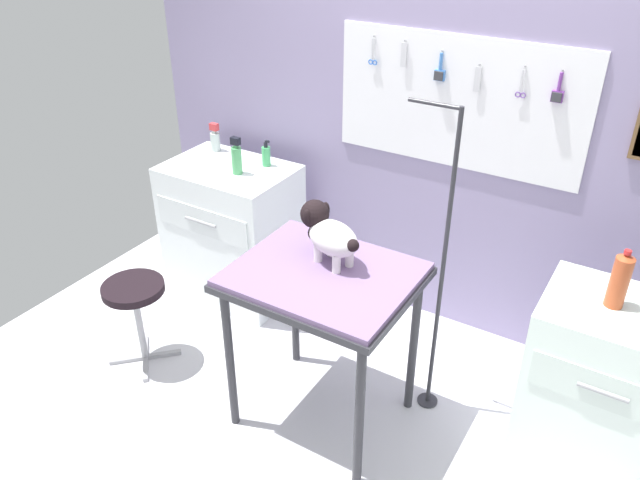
{
  "coord_description": "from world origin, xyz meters",
  "views": [
    {
      "loc": [
        1.18,
        -1.95,
        2.48
      ],
      "look_at": [
        -0.07,
        0.1,
        1.08
      ],
      "focal_mm": 35.08,
      "sensor_mm": 36.0,
      "label": 1
    }
  ],
  "objects_px": {
    "counter_left": "(233,231)",
    "shampoo_bottle": "(266,156)",
    "grooming_arm": "(439,283)",
    "dog": "(328,233)",
    "stool": "(135,299)",
    "grooming_table": "(323,289)",
    "soda_bottle": "(620,280)",
    "cabinet_right": "(604,388)"
  },
  "relations": [
    {
      "from": "shampoo_bottle",
      "to": "stool",
      "type": "bearing_deg",
      "value": -100.67
    },
    {
      "from": "grooming_arm",
      "to": "shampoo_bottle",
      "type": "relative_size",
      "value": 9.83
    },
    {
      "from": "dog",
      "to": "cabinet_right",
      "type": "distance_m",
      "value": 1.46
    },
    {
      "from": "grooming_table",
      "to": "counter_left",
      "type": "height_order",
      "value": "counter_left"
    },
    {
      "from": "grooming_table",
      "to": "dog",
      "type": "bearing_deg",
      "value": 110.33
    },
    {
      "from": "cabinet_right",
      "to": "counter_left",
      "type": "bearing_deg",
      "value": 173.88
    },
    {
      "from": "dog",
      "to": "shampoo_bottle",
      "type": "height_order",
      "value": "dog"
    },
    {
      "from": "cabinet_right",
      "to": "shampoo_bottle",
      "type": "distance_m",
      "value": 2.28
    },
    {
      "from": "stool",
      "to": "shampoo_bottle",
      "type": "distance_m",
      "value": 1.17
    },
    {
      "from": "grooming_table",
      "to": "dog",
      "type": "relative_size",
      "value": 2.41
    },
    {
      "from": "counter_left",
      "to": "shampoo_bottle",
      "type": "bearing_deg",
      "value": 38.1
    },
    {
      "from": "cabinet_right",
      "to": "soda_bottle",
      "type": "height_order",
      "value": "soda_bottle"
    },
    {
      "from": "grooming_table",
      "to": "shampoo_bottle",
      "type": "relative_size",
      "value": 5.34
    },
    {
      "from": "stool",
      "to": "grooming_table",
      "type": "bearing_deg",
      "value": 9.15
    },
    {
      "from": "grooming_table",
      "to": "counter_left",
      "type": "distance_m",
      "value": 1.36
    },
    {
      "from": "grooming_arm",
      "to": "stool",
      "type": "relative_size",
      "value": 3.13
    },
    {
      "from": "grooming_arm",
      "to": "soda_bottle",
      "type": "xyz_separation_m",
      "value": [
        0.75,
        0.07,
        0.24
      ]
    },
    {
      "from": "dog",
      "to": "stool",
      "type": "relative_size",
      "value": 0.71
    },
    {
      "from": "grooming_table",
      "to": "shampoo_bottle",
      "type": "height_order",
      "value": "shampoo_bottle"
    },
    {
      "from": "grooming_arm",
      "to": "shampoo_bottle",
      "type": "height_order",
      "value": "grooming_arm"
    },
    {
      "from": "dog",
      "to": "shampoo_bottle",
      "type": "bearing_deg",
      "value": 140.17
    },
    {
      "from": "dog",
      "to": "soda_bottle",
      "type": "distance_m",
      "value": 1.27
    },
    {
      "from": "stool",
      "to": "shampoo_bottle",
      "type": "xyz_separation_m",
      "value": [
        0.19,
        1.03,
        0.54
      ]
    },
    {
      "from": "dog",
      "to": "grooming_arm",
      "type": "bearing_deg",
      "value": 30.04
    },
    {
      "from": "shampoo_bottle",
      "to": "counter_left",
      "type": "bearing_deg",
      "value": -141.9
    },
    {
      "from": "grooming_arm",
      "to": "soda_bottle",
      "type": "relative_size",
      "value": 6.04
    },
    {
      "from": "stool",
      "to": "soda_bottle",
      "type": "distance_m",
      "value": 2.46
    },
    {
      "from": "grooming_arm",
      "to": "dog",
      "type": "xyz_separation_m",
      "value": [
        -0.47,
        -0.27,
        0.27
      ]
    },
    {
      "from": "stool",
      "to": "grooming_arm",
      "type": "bearing_deg",
      "value": 19.49
    },
    {
      "from": "grooming_arm",
      "to": "soda_bottle",
      "type": "height_order",
      "value": "grooming_arm"
    },
    {
      "from": "grooming_table",
      "to": "soda_bottle",
      "type": "distance_m",
      "value": 1.28
    },
    {
      "from": "grooming_table",
      "to": "grooming_arm",
      "type": "height_order",
      "value": "grooming_arm"
    },
    {
      "from": "stool",
      "to": "shampoo_bottle",
      "type": "relative_size",
      "value": 3.14
    },
    {
      "from": "dog",
      "to": "soda_bottle",
      "type": "relative_size",
      "value": 1.36
    },
    {
      "from": "cabinet_right",
      "to": "soda_bottle",
      "type": "bearing_deg",
      "value": 176.77
    },
    {
      "from": "grooming_table",
      "to": "stool",
      "type": "bearing_deg",
      "value": -170.85
    },
    {
      "from": "soda_bottle",
      "to": "grooming_arm",
      "type": "bearing_deg",
      "value": -174.43
    },
    {
      "from": "counter_left",
      "to": "stool",
      "type": "bearing_deg",
      "value": -90.08
    },
    {
      "from": "counter_left",
      "to": "grooming_table",
      "type": "bearing_deg",
      "value": -31.72
    },
    {
      "from": "grooming_table",
      "to": "stool",
      "type": "height_order",
      "value": "grooming_table"
    },
    {
      "from": "counter_left",
      "to": "grooming_arm",
      "type": "bearing_deg",
      "value": -11.76
    },
    {
      "from": "grooming_arm",
      "to": "stool",
      "type": "bearing_deg",
      "value": -160.51
    }
  ]
}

